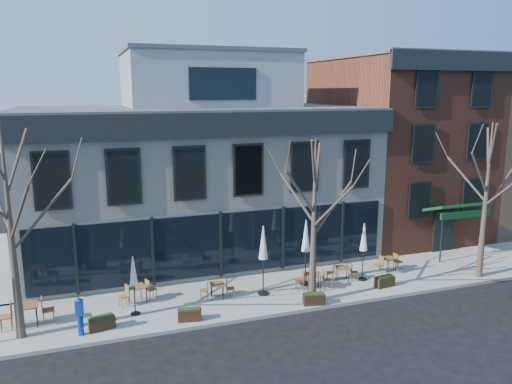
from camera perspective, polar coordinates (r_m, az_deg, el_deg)
name	(u,v)px	position (r m, az deg, el deg)	size (l,w,h in m)	color
ground	(221,281)	(24.59, -4.04, -10.15)	(120.00, 120.00, 0.00)	black
sidewalk_front	(300,287)	(23.71, 5.10, -10.82)	(33.50, 4.70, 0.15)	gray
corner_building	(197,170)	(28.14, -6.77, 2.56)	(18.39, 10.39, 11.10)	beige
red_brick_building	(395,145)	(33.20, 15.63, 5.17)	(8.20, 11.78, 11.18)	brown
bg_building	(504,148)	(40.52, 26.48, 4.56)	(12.00, 12.00, 10.00)	#8C664C
tree_corner	(11,230)	(19.64, -26.21, -3.91)	(3.93, 3.98, 7.92)	#382B21
tree_mid	(314,220)	(20.93, 6.67, -3.16)	(3.50, 3.55, 7.04)	#382B21
tree_right	(486,199)	(26.03, 24.80, -0.74)	(3.72, 3.77, 7.48)	#382B21
call_box	(80,315)	(20.03, -19.50, -13.11)	(0.31, 0.30, 1.51)	#0B3098
cafe_set_0	(27,313)	(21.59, -24.68, -12.43)	(2.03, 0.87, 1.05)	brown
cafe_set_1	(138,292)	(22.32, -13.37, -11.08)	(1.75, 0.95, 0.90)	brown
cafe_set_2	(217,289)	(22.25, -4.46, -10.98)	(1.58, 0.71, 0.81)	brown
cafe_set_3	(313,280)	(23.19, 6.58, -9.94)	(1.77, 0.91, 0.91)	brown
cafe_set_4	(342,272)	(24.42, 9.84, -9.00)	(1.62, 0.88, 0.83)	brown
cafe_set_5	(388,263)	(26.12, 14.89, -7.83)	(1.63, 0.69, 0.85)	brown
umbrella_0	(133,273)	(20.77, -13.83, -9.03)	(0.40, 0.40, 2.48)	black
umbrella_2	(263,246)	(21.96, 0.84, -6.23)	(0.50, 0.50, 3.15)	black
umbrella_3	(306,239)	(23.16, 5.72, -5.40)	(0.50, 0.50, 3.12)	black
umbrella_4	(364,240)	(24.21, 12.22, -5.39)	(0.45, 0.45, 2.81)	black
planter_0	(102,323)	(20.46, -17.19, -14.06)	(1.02, 0.62, 0.53)	black
planter_1	(190,314)	(20.42, -7.61, -13.70)	(0.97, 0.52, 0.52)	black
planter_2	(314,299)	(21.76, 6.65, -12.02)	(0.99, 0.57, 0.52)	black
planter_3	(385,281)	(24.18, 14.49, -9.85)	(0.97, 0.48, 0.52)	#2F200F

